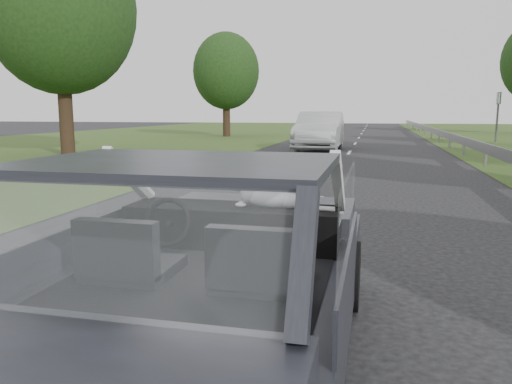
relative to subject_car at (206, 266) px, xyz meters
The scene contains 11 objects.
ground 0.72m from the subject_car, ahead, with size 140.00×140.00×0.00m, color #3B3B3C.
subject_car is the anchor object (origin of this frame).
dashboard 0.64m from the subject_car, 90.00° to the left, with size 1.58×0.45×0.30m, color black.
driver_seat 0.52m from the subject_car, 144.06° to the right, with size 0.50×0.72×0.42m, color black.
passenger_seat 0.52m from the subject_car, 35.94° to the right, with size 0.50×0.72×0.42m, color black.
steering_wheel 0.55m from the subject_car, 140.48° to the left, with size 0.36×0.36×0.04m, color black.
cat 0.77m from the subject_car, 64.97° to the left, with size 0.56×0.17×0.25m, color #999999.
other_car 19.02m from the subject_car, 94.05° to the left, with size 2.02×5.13×1.69m, color silver.
highway_sign 28.06m from the subject_car, 74.51° to the left, with size 0.11×1.09×2.72m, color #1D652D.
tree_5 18.10m from the subject_car, 126.58° to the left, with size 5.62×5.62×8.52m, color black, non-canonical shape.
tree_6 31.23m from the subject_car, 106.50° to the left, with size 4.42×4.42×6.69m, color black, non-canonical shape.
Camera 1 is at (1.02, -2.89, 1.70)m, focal length 35.00 mm.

